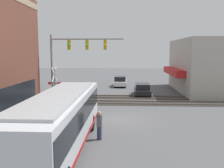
{
  "coord_description": "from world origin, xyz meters",
  "views": [
    {
      "loc": [
        -18.91,
        -0.54,
        5.19
      ],
      "look_at": [
        3.26,
        0.63,
        2.3
      ],
      "focal_mm": 40.0,
      "sensor_mm": 36.0,
      "label": 1
    }
  ],
  "objects_px": {
    "city_bus": "(60,120)",
    "pedestrian_near_bus": "(99,125)",
    "crossing_signal": "(54,83)",
    "parked_car_black": "(142,90)",
    "parked_car_white": "(120,82)"
  },
  "relations": [
    {
      "from": "city_bus",
      "to": "crossing_signal",
      "type": "distance_m",
      "value": 10.64
    },
    {
      "from": "crossing_signal",
      "to": "city_bus",
      "type": "bearing_deg",
      "value": -162.53
    },
    {
      "from": "crossing_signal",
      "to": "pedestrian_near_bus",
      "type": "relative_size",
      "value": 2.2
    },
    {
      "from": "crossing_signal",
      "to": "pedestrian_near_bus",
      "type": "bearing_deg",
      "value": -148.96
    },
    {
      "from": "parked_car_white",
      "to": "city_bus",
      "type": "bearing_deg",
      "value": 174.03
    },
    {
      "from": "city_bus",
      "to": "parked_car_white",
      "type": "xyz_separation_m",
      "value": [
        24.86,
        -2.6,
        -0.98
      ]
    },
    {
      "from": "city_bus",
      "to": "parked_car_black",
      "type": "height_order",
      "value": "city_bus"
    },
    {
      "from": "city_bus",
      "to": "parked_car_white",
      "type": "height_order",
      "value": "city_bus"
    },
    {
      "from": "city_bus",
      "to": "pedestrian_near_bus",
      "type": "xyz_separation_m",
      "value": [
        1.78,
        -1.84,
        -0.8
      ]
    },
    {
      "from": "parked_car_black",
      "to": "parked_car_white",
      "type": "bearing_deg",
      "value": 19.97
    },
    {
      "from": "city_bus",
      "to": "parked_car_black",
      "type": "bearing_deg",
      "value": -17.47
    },
    {
      "from": "pedestrian_near_bus",
      "to": "crossing_signal",
      "type": "bearing_deg",
      "value": 31.04
    },
    {
      "from": "pedestrian_near_bus",
      "to": "city_bus",
      "type": "bearing_deg",
      "value": 133.97
    },
    {
      "from": "crossing_signal",
      "to": "parked_car_black",
      "type": "bearing_deg",
      "value": -50.73
    },
    {
      "from": "crossing_signal",
      "to": "parked_car_white",
      "type": "distance_m",
      "value": 15.9
    }
  ]
}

